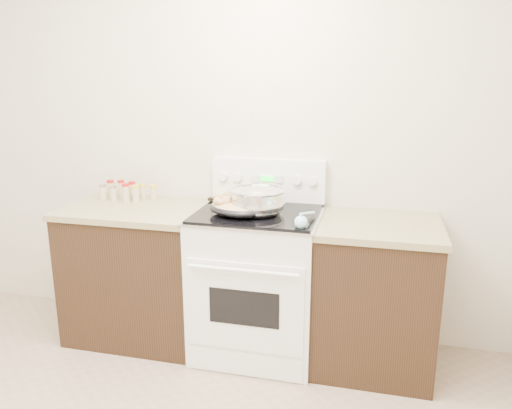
% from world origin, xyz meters
% --- Properties ---
extents(room_shell, '(4.10, 3.60, 2.75)m').
position_xyz_m(room_shell, '(0.00, 0.00, 1.70)').
color(room_shell, beige).
rests_on(room_shell, ground).
extents(counter_left, '(0.93, 0.67, 0.92)m').
position_xyz_m(counter_left, '(-0.48, 1.43, 0.46)').
color(counter_left, black).
rests_on(counter_left, ground).
extents(counter_right, '(0.73, 0.67, 0.92)m').
position_xyz_m(counter_right, '(1.08, 1.43, 0.46)').
color(counter_right, black).
rests_on(counter_right, ground).
extents(kitchen_range, '(0.78, 0.73, 1.22)m').
position_xyz_m(kitchen_range, '(0.35, 1.42, 0.49)').
color(kitchen_range, white).
rests_on(kitchen_range, ground).
extents(mixing_bowl, '(0.41, 0.41, 0.20)m').
position_xyz_m(mixing_bowl, '(0.36, 1.37, 1.02)').
color(mixing_bowl, silver).
rests_on(mixing_bowl, kitchen_range).
extents(roasting_pan, '(0.42, 0.37, 0.12)m').
position_xyz_m(roasting_pan, '(0.24, 1.30, 0.99)').
color(roasting_pan, black).
rests_on(roasting_pan, kitchen_range).
extents(baking_sheet, '(0.42, 0.32, 0.06)m').
position_xyz_m(baking_sheet, '(0.17, 1.70, 0.96)').
color(baking_sheet, black).
rests_on(baking_sheet, kitchen_range).
extents(wooden_spoon, '(0.18, 0.23, 0.04)m').
position_xyz_m(wooden_spoon, '(0.20, 1.37, 0.95)').
color(wooden_spoon, '#A9824D').
rests_on(wooden_spoon, kitchen_range).
extents(blue_ladle, '(0.09, 0.27, 0.09)m').
position_xyz_m(blue_ladle, '(0.66, 1.17, 0.98)').
color(blue_ladle, '#9BD5E7').
rests_on(blue_ladle, kitchen_range).
extents(spice_jars, '(0.39, 0.15, 0.12)m').
position_xyz_m(spice_jars, '(-0.63, 1.59, 0.98)').
color(spice_jars, '#BFB28C').
rests_on(spice_jars, counter_left).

